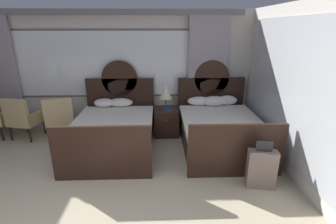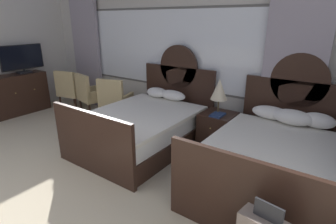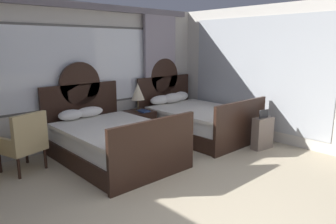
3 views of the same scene
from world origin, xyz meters
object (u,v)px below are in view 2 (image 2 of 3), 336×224
(dresser_minibar, at_px, (11,95))
(tv_flatscreen, at_px, (22,59))
(armchair_by_window_left, at_px, (115,99))
(armchair_by_window_right, at_px, (71,89))
(table_lamp_on_nightstand, at_px, (219,90))
(nightstand_between_beds, at_px, (217,130))
(bed_near_window, at_px, (145,125))
(bed_near_mirror, at_px, (273,161))
(book_on_nightstand, at_px, (218,115))
(armchair_by_window_centre, at_px, (90,93))

(dresser_minibar, bearing_deg, tv_flatscreen, 86.06)
(dresser_minibar, height_order, armchair_by_window_left, armchair_by_window_left)
(tv_flatscreen, height_order, armchair_by_window_right, tv_flatscreen)
(table_lamp_on_nightstand, xyz_separation_m, tv_flatscreen, (-4.47, -0.80, 0.22))
(dresser_minibar, bearing_deg, nightstand_between_beds, 14.70)
(nightstand_between_beds, height_order, tv_flatscreen, tv_flatscreen)
(bed_near_window, height_order, nightstand_between_beds, bed_near_window)
(nightstand_between_beds, bearing_deg, armchair_by_window_left, -176.67)
(bed_near_mirror, height_order, tv_flatscreen, bed_near_mirror)
(nightstand_between_beds, bearing_deg, tv_flatscreen, -169.86)
(bed_near_mirror, height_order, nightstand_between_beds, bed_near_mirror)
(tv_flatscreen, bearing_deg, bed_near_mirror, 1.96)
(book_on_nightstand, height_order, dresser_minibar, dresser_minibar)
(bed_near_window, distance_m, dresser_minibar, 3.50)
(table_lamp_on_nightstand, xyz_separation_m, armchair_by_window_centre, (-3.06, -0.13, -0.51))
(bed_near_mirror, xyz_separation_m, armchair_by_window_left, (-3.35, 0.48, 0.13))
(bed_near_mirror, height_order, armchair_by_window_centre, bed_near_mirror)
(armchair_by_window_right, bearing_deg, armchair_by_window_left, 0.07)
(table_lamp_on_nightstand, distance_m, tv_flatscreen, 4.55)
(bed_near_mirror, height_order, book_on_nightstand, bed_near_mirror)
(bed_near_window, relative_size, bed_near_mirror, 1.00)
(table_lamp_on_nightstand, bearing_deg, nightstand_between_beds, 12.17)
(nightstand_between_beds, bearing_deg, book_on_nightstand, -74.24)
(book_on_nightstand, relative_size, dresser_minibar, 0.17)
(table_lamp_on_nightstand, bearing_deg, armchair_by_window_left, -176.73)
(tv_flatscreen, bearing_deg, dresser_minibar, -93.94)
(bed_near_mirror, height_order, armchair_by_window_right, bed_near_mirror)
(nightstand_between_beds, bearing_deg, dresser_minibar, -165.30)
(tv_flatscreen, bearing_deg, armchair_by_window_centre, 25.31)
(bed_near_mirror, bearing_deg, book_on_nightstand, 153.77)
(armchair_by_window_right, bearing_deg, armchair_by_window_centre, 0.02)
(armchair_by_window_left, bearing_deg, dresser_minibar, -154.66)
(dresser_minibar, relative_size, armchair_by_window_right, 1.66)
(table_lamp_on_nightstand, xyz_separation_m, armchair_by_window_right, (-3.76, -0.13, -0.51))
(nightstand_between_beds, height_order, dresser_minibar, dresser_minibar)
(dresser_minibar, bearing_deg, armchair_by_window_right, 54.91)
(tv_flatscreen, distance_m, armchair_by_window_right, 1.22)
(bed_near_window, xyz_separation_m, dresser_minibar, (-3.46, -0.56, 0.10))
(table_lamp_on_nightstand, distance_m, dresser_minibar, 4.68)
(tv_flatscreen, bearing_deg, armchair_by_window_left, 16.97)
(bed_near_mirror, distance_m, book_on_nightstand, 1.17)
(bed_near_window, height_order, dresser_minibar, bed_near_window)
(dresser_minibar, distance_m, armchair_by_window_left, 2.45)
(table_lamp_on_nightstand, relative_size, tv_flatscreen, 0.60)
(bed_near_window, xyz_separation_m, bed_near_mirror, (2.11, 0.02, 0.01))
(bed_near_window, relative_size, armchair_by_window_right, 2.34)
(bed_near_mirror, xyz_separation_m, armchair_by_window_right, (-4.83, 0.48, 0.13))
(bed_near_mirror, distance_m, tv_flatscreen, 5.61)
(table_lamp_on_nightstand, relative_size, armchair_by_window_centre, 0.61)
(bed_near_mirror, height_order, dresser_minibar, bed_near_mirror)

